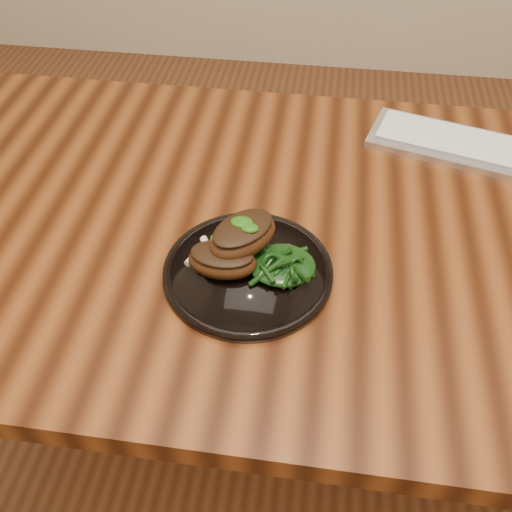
{
  "coord_description": "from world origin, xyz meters",
  "views": [
    {
      "loc": [
        -0.07,
        -0.68,
        1.37
      ],
      "look_at": [
        -0.16,
        -0.11,
        0.78
      ],
      "focal_mm": 40.0,
      "sensor_mm": 36.0,
      "label": 1
    }
  ],
  "objects": [
    {
      "name": "desk",
      "position": [
        0.0,
        0.0,
        0.67
      ],
      "size": [
        1.6,
        0.8,
        0.75
      ],
      "color": "black",
      "rests_on": "ground"
    },
    {
      "name": "plate",
      "position": [
        -0.17,
        -0.12,
        0.76
      ],
      "size": [
        0.25,
        0.25,
        0.02
      ],
      "color": "black",
      "rests_on": "desk"
    },
    {
      "name": "lamb_chop_front",
      "position": [
        -0.2,
        -0.13,
        0.79
      ],
      "size": [
        0.11,
        0.07,
        0.04
      ],
      "color": "#3C1E0B",
      "rests_on": "plate"
    },
    {
      "name": "lamb_chop_back",
      "position": [
        -0.18,
        -0.1,
        0.81
      ],
      "size": [
        0.13,
        0.13,
        0.05
      ],
      "color": "#3C1E0B",
      "rests_on": "plate"
    },
    {
      "name": "herb_smear",
      "position": [
        -0.2,
        -0.07,
        0.77
      ],
      "size": [
        0.07,
        0.05,
        0.0
      ],
      "primitive_type": "ellipsoid",
      "color": "#114207",
      "rests_on": "plate"
    },
    {
      "name": "greens_heap",
      "position": [
        -0.12,
        -0.12,
        0.78
      ],
      "size": [
        0.1,
        0.09,
        0.04
      ],
      "color": "black",
      "rests_on": "plate"
    },
    {
      "name": "keyboard",
      "position": [
        0.22,
        0.23,
        0.76
      ],
      "size": [
        0.45,
        0.24,
        0.02
      ],
      "color": "silver",
      "rests_on": "desk"
    }
  ]
}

